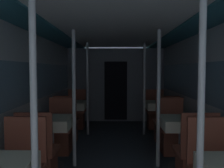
{
  "coord_description": "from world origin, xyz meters",
  "views": [
    {
      "loc": [
        -0.01,
        -1.0,
        1.47
      ],
      "look_at": [
        -0.06,
        2.6,
        1.26
      ],
      "focal_mm": 40.0,
      "sensor_mm": 36.0,
      "label": 1
    }
  ],
  "objects_px": {
    "support_pole_left_0": "(34,127)",
    "chair_right_near_2": "(165,128)",
    "support_pole_right_2": "(144,89)",
    "support_pole_left_1": "(74,99)",
    "chair_left_near_2": "(67,128)",
    "support_pole_right_0": "(201,127)",
    "chair_right_near_1": "(195,163)",
    "chair_left_near_1": "(39,162)",
    "chair_left_far_1": "(60,136)",
    "chair_right_far_1": "(172,137)",
    "dining_table_right_2": "(160,107)",
    "dining_table_left_1": "(51,125)",
    "chair_left_far_2": "(76,117)",
    "dining_table_right_1": "(182,126)",
    "support_pole_right_1": "(159,99)",
    "chair_right_far_2": "(156,117)",
    "dining_table_left_2": "(72,107)",
    "support_pole_left_2": "(88,89)"
  },
  "relations": [
    {
      "from": "support_pole_left_2",
      "to": "support_pole_right_0",
      "type": "height_order",
      "value": "same"
    },
    {
      "from": "dining_table_left_2",
      "to": "dining_table_right_1",
      "type": "xyz_separation_m",
      "value": [
        1.99,
        -1.85,
        0.0
      ]
    },
    {
      "from": "support_pole_left_1",
      "to": "dining_table_left_1",
      "type": "bearing_deg",
      "value": 180.0
    },
    {
      "from": "chair_right_near_2",
      "to": "dining_table_right_2",
      "type": "bearing_deg",
      "value": 90.0
    },
    {
      "from": "support_pole_left_1",
      "to": "chair_right_far_2",
      "type": "bearing_deg",
      "value": 56.42
    },
    {
      "from": "chair_left_near_1",
      "to": "chair_left_far_1",
      "type": "height_order",
      "value": "same"
    },
    {
      "from": "support_pole_left_0",
      "to": "chair_right_near_2",
      "type": "distance_m",
      "value": 3.56
    },
    {
      "from": "support_pole_left_0",
      "to": "support_pole_right_0",
      "type": "relative_size",
      "value": 1.0
    },
    {
      "from": "chair_right_near_2",
      "to": "dining_table_left_1",
      "type": "bearing_deg",
      "value": -148.22
    },
    {
      "from": "chair_right_far_2",
      "to": "support_pole_right_0",
      "type": "bearing_deg",
      "value": 85.23
    },
    {
      "from": "dining_table_left_1",
      "to": "chair_left_far_1",
      "type": "relative_size",
      "value": 0.78
    },
    {
      "from": "dining_table_right_2",
      "to": "support_pole_right_2",
      "type": "relative_size",
      "value": 0.36
    },
    {
      "from": "support_pole_right_0",
      "to": "chair_right_near_1",
      "type": "height_order",
      "value": "support_pole_right_0"
    },
    {
      "from": "chair_left_near_1",
      "to": "chair_right_far_2",
      "type": "xyz_separation_m",
      "value": [
        1.99,
        3.07,
        0.0
      ]
    },
    {
      "from": "chair_right_far_2",
      "to": "support_pole_right_2",
      "type": "height_order",
      "value": "support_pole_right_2"
    },
    {
      "from": "chair_left_far_2",
      "to": "chair_right_far_1",
      "type": "distance_m",
      "value": 2.72
    },
    {
      "from": "chair_left_far_1",
      "to": "chair_right_far_1",
      "type": "bearing_deg",
      "value": -180.0
    },
    {
      "from": "dining_table_left_2",
      "to": "support_pole_right_2",
      "type": "relative_size",
      "value": 0.36
    },
    {
      "from": "chair_left_far_2",
      "to": "dining_table_right_1",
      "type": "relative_size",
      "value": 1.29
    },
    {
      "from": "chair_left_far_2",
      "to": "chair_right_near_2",
      "type": "xyz_separation_m",
      "value": [
        1.99,
        -1.22,
        0.0
      ]
    },
    {
      "from": "support_pole_right_2",
      "to": "chair_right_far_1",
      "type": "bearing_deg",
      "value": -73.77
    },
    {
      "from": "dining_table_left_1",
      "to": "chair_right_far_2",
      "type": "relative_size",
      "value": 0.78
    },
    {
      "from": "chair_left_far_2",
      "to": "support_pole_right_1",
      "type": "xyz_separation_m",
      "value": [
        1.63,
        -2.46,
        0.74
      ]
    },
    {
      "from": "chair_right_near_2",
      "to": "support_pole_right_0",
      "type": "bearing_deg",
      "value": -96.65
    },
    {
      "from": "support_pole_right_2",
      "to": "support_pole_left_1",
      "type": "bearing_deg",
      "value": -124.59
    },
    {
      "from": "support_pole_left_2",
      "to": "chair_right_near_1",
      "type": "xyz_separation_m",
      "value": [
        1.63,
        -2.46,
        -0.74
      ]
    },
    {
      "from": "chair_left_near_2",
      "to": "chair_right_near_1",
      "type": "xyz_separation_m",
      "value": [
        1.99,
        -1.85,
        0.0
      ]
    },
    {
      "from": "dining_table_right_1",
      "to": "chair_right_near_2",
      "type": "xyz_separation_m",
      "value": [
        0.0,
        1.23,
        -0.34
      ]
    },
    {
      "from": "support_pole_left_1",
      "to": "support_pole_right_2",
      "type": "relative_size",
      "value": 1.0
    },
    {
      "from": "dining_table_left_1",
      "to": "support_pole_right_1",
      "type": "bearing_deg",
      "value": 0.0
    },
    {
      "from": "support_pole_left_0",
      "to": "dining_table_right_1",
      "type": "distance_m",
      "value": 2.5
    },
    {
      "from": "chair_left_near_1",
      "to": "support_pole_left_1",
      "type": "xyz_separation_m",
      "value": [
        0.36,
        0.61,
        0.74
      ]
    },
    {
      "from": "chair_left_near_2",
      "to": "support_pole_right_2",
      "type": "relative_size",
      "value": 0.46
    },
    {
      "from": "support_pole_right_0",
      "to": "chair_right_far_2",
      "type": "distance_m",
      "value": 4.38
    },
    {
      "from": "dining_table_right_2",
      "to": "chair_left_far_2",
      "type": "bearing_deg",
      "value": 162.91
    },
    {
      "from": "chair_right_far_1",
      "to": "chair_right_near_2",
      "type": "bearing_deg",
      "value": -90.0
    },
    {
      "from": "dining_table_left_2",
      "to": "support_pole_right_1",
      "type": "relative_size",
      "value": 0.36
    },
    {
      "from": "chair_left_near_1",
      "to": "chair_right_far_1",
      "type": "xyz_separation_m",
      "value": [
        1.99,
        1.22,
        0.0
      ]
    },
    {
      "from": "chair_right_far_1",
      "to": "chair_left_far_2",
      "type": "bearing_deg",
      "value": -42.83
    },
    {
      "from": "chair_left_near_1",
      "to": "chair_left_far_1",
      "type": "bearing_deg",
      "value": 90.0
    },
    {
      "from": "support_pole_left_1",
      "to": "chair_left_far_2",
      "type": "height_order",
      "value": "support_pole_left_1"
    },
    {
      "from": "support_pole_right_0",
      "to": "support_pole_right_1",
      "type": "relative_size",
      "value": 1.0
    },
    {
      "from": "chair_left_far_1",
      "to": "chair_left_far_2",
      "type": "bearing_deg",
      "value": -90.0
    },
    {
      "from": "chair_left_far_2",
      "to": "dining_table_right_1",
      "type": "distance_m",
      "value": 3.18
    },
    {
      "from": "chair_left_far_1",
      "to": "support_pole_left_2",
      "type": "xyz_separation_m",
      "value": [
        0.36,
        1.23,
        0.74
      ]
    },
    {
      "from": "dining_table_right_1",
      "to": "dining_table_left_1",
      "type": "bearing_deg",
      "value": 180.0
    },
    {
      "from": "chair_right_far_1",
      "to": "chair_right_far_2",
      "type": "distance_m",
      "value": 1.85
    },
    {
      "from": "chair_right_near_1",
      "to": "chair_right_far_2",
      "type": "xyz_separation_m",
      "value": [
        0.0,
        3.07,
        0.0
      ]
    },
    {
      "from": "chair_right_far_2",
      "to": "dining_table_left_1",
      "type": "bearing_deg",
      "value": 50.99
    },
    {
      "from": "support_pole_left_0",
      "to": "chair_left_far_1",
      "type": "bearing_deg",
      "value": 98.31
    }
  ]
}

